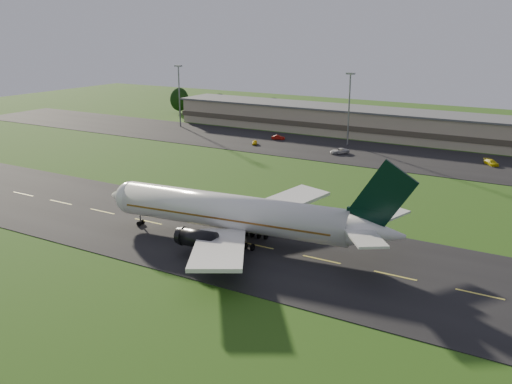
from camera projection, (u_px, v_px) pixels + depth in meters
The scene contains 12 objects.
ground at pixel (148, 222), 99.39m from camera, with size 360.00×360.00×0.00m, color #224A12.
taxiway at pixel (148, 222), 99.37m from camera, with size 220.00×30.00×0.10m, color black.
apron at pixel (320, 148), 158.85m from camera, with size 260.00×30.00×0.10m, color black.
airliner at pixel (237, 213), 89.24m from camera, with size 51.22×41.92×15.57m.
terminal at pixel (372, 123), 174.59m from camera, with size 145.00×16.00×8.40m.
light_mast_west at pixel (179, 89), 188.71m from camera, with size 2.40×1.20×20.35m.
light_mast_centre at pixel (349, 100), 159.44m from camera, with size 2.40×1.20×20.35m.
tree_line at pixel (460, 123), 170.80m from camera, with size 195.72×9.53×9.90m.
service_vehicle_a at pixel (255, 142), 163.18m from camera, with size 1.39×3.46×1.18m, color yellow.
service_vehicle_b at pixel (278, 137), 169.99m from camera, with size 1.37×3.94×1.30m, color #9C100A.
service_vehicle_c at pixel (340, 151), 151.55m from camera, with size 2.36×5.12×1.42m, color silver.
service_vehicle_d at pixel (491, 162), 139.06m from camera, with size 1.86×4.57×1.33m, color yellow.
Camera 1 is at (63.94, -71.25, 33.07)m, focal length 40.00 mm.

